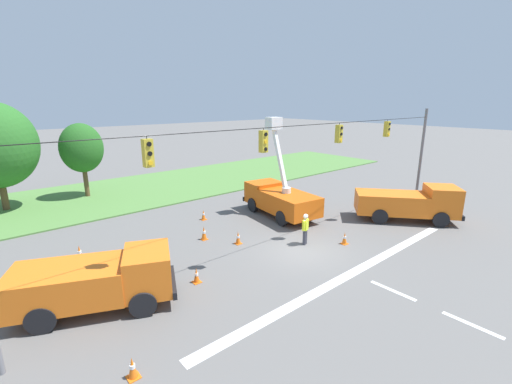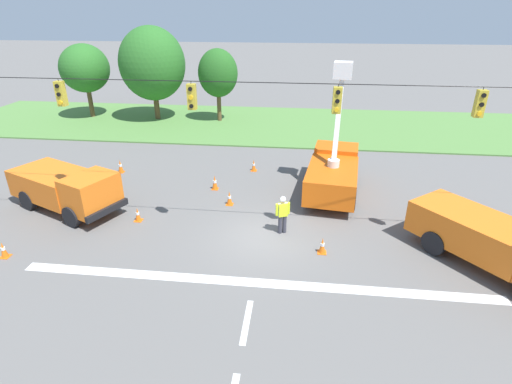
{
  "view_description": "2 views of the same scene",
  "coord_description": "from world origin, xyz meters",
  "px_view_note": "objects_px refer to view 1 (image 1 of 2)",
  "views": [
    {
      "loc": [
        -12.73,
        -11.18,
        7.75
      ],
      "look_at": [
        0.2,
        3.93,
        2.42
      ],
      "focal_mm": 24.0,
      "sensor_mm": 36.0,
      "label": 1
    },
    {
      "loc": [
        1.4,
        -14.86,
        9.16
      ],
      "look_at": [
        -0.53,
        2.11,
        1.16
      ],
      "focal_mm": 28.0,
      "sensor_mm": 36.0,
      "label": 2
    }
  ],
  "objects_px": {
    "utility_truck_support_far": "(409,203)",
    "traffic_cone_far_right": "(204,233)",
    "traffic_cone_far_left": "(80,253)",
    "utility_truck_support_near": "(97,280)",
    "traffic_cone_centre_line": "(203,215)",
    "traffic_cone_foreground_left": "(238,238)",
    "traffic_cone_foreground_right": "(345,238)",
    "utility_truck_bucket_lift": "(280,197)",
    "tree_centre": "(82,148)",
    "road_worker": "(305,227)",
    "traffic_cone_mid_right": "(196,276)",
    "traffic_cone_lane_edge_b": "(132,368)"
  },
  "relations": [
    {
      "from": "utility_truck_support_near",
      "to": "traffic_cone_mid_right",
      "type": "distance_m",
      "value": 3.97
    },
    {
      "from": "traffic_cone_centre_line",
      "to": "road_worker",
      "type": "bearing_deg",
      "value": -73.48
    },
    {
      "from": "traffic_cone_far_right",
      "to": "utility_truck_support_near",
      "type": "bearing_deg",
      "value": -154.99
    },
    {
      "from": "traffic_cone_far_right",
      "to": "traffic_cone_centre_line",
      "type": "height_order",
      "value": "traffic_cone_far_right"
    },
    {
      "from": "utility_truck_support_far",
      "to": "traffic_cone_far_right",
      "type": "distance_m",
      "value": 13.57
    },
    {
      "from": "traffic_cone_mid_right",
      "to": "traffic_cone_lane_edge_b",
      "type": "relative_size",
      "value": 1.0
    },
    {
      "from": "utility_truck_support_far",
      "to": "utility_truck_bucket_lift",
      "type": "bearing_deg",
      "value": 132.46
    },
    {
      "from": "traffic_cone_mid_right",
      "to": "traffic_cone_far_left",
      "type": "distance_m",
      "value": 6.55
    },
    {
      "from": "utility_truck_bucket_lift",
      "to": "traffic_cone_lane_edge_b",
      "type": "relative_size",
      "value": 9.77
    },
    {
      "from": "utility_truck_bucket_lift",
      "to": "traffic_cone_far_left",
      "type": "xyz_separation_m",
      "value": [
        -12.49,
        1.47,
        -0.92
      ]
    },
    {
      "from": "traffic_cone_foreground_left",
      "to": "road_worker",
      "type": "bearing_deg",
      "value": -41.29
    },
    {
      "from": "tree_centre",
      "to": "utility_truck_bucket_lift",
      "type": "xyz_separation_m",
      "value": [
        8.84,
        -13.66,
        -2.74
      ]
    },
    {
      "from": "road_worker",
      "to": "traffic_cone_far_right",
      "type": "bearing_deg",
      "value": 132.89
    },
    {
      "from": "utility_truck_bucket_lift",
      "to": "traffic_cone_far_right",
      "type": "distance_m",
      "value": 6.42
    },
    {
      "from": "traffic_cone_mid_right",
      "to": "traffic_cone_far_right",
      "type": "height_order",
      "value": "traffic_cone_far_right"
    },
    {
      "from": "utility_truck_support_near",
      "to": "traffic_cone_foreground_right",
      "type": "xyz_separation_m",
      "value": [
        12.26,
        -2.53,
        -0.83
      ]
    },
    {
      "from": "utility_truck_bucket_lift",
      "to": "utility_truck_support_far",
      "type": "height_order",
      "value": "utility_truck_bucket_lift"
    },
    {
      "from": "tree_centre",
      "to": "traffic_cone_foreground_right",
      "type": "xyz_separation_m",
      "value": [
        8.11,
        -19.58,
        -3.72
      ]
    },
    {
      "from": "road_worker",
      "to": "traffic_cone_far_left",
      "type": "height_order",
      "value": "road_worker"
    },
    {
      "from": "utility_truck_support_near",
      "to": "traffic_cone_centre_line",
      "type": "distance_m",
      "value": 10.4
    },
    {
      "from": "tree_centre",
      "to": "utility_truck_bucket_lift",
      "type": "bearing_deg",
      "value": -57.09
    },
    {
      "from": "traffic_cone_far_right",
      "to": "traffic_cone_centre_line",
      "type": "distance_m",
      "value": 3.43
    },
    {
      "from": "traffic_cone_far_right",
      "to": "traffic_cone_centre_line",
      "type": "xyz_separation_m",
      "value": [
        1.8,
        2.92,
        -0.05
      ]
    },
    {
      "from": "utility_truck_support_far",
      "to": "traffic_cone_foreground_right",
      "type": "distance_m",
      "value": 6.58
    },
    {
      "from": "traffic_cone_foreground_left",
      "to": "traffic_cone_far_right",
      "type": "bearing_deg",
      "value": 122.49
    },
    {
      "from": "utility_truck_support_near",
      "to": "traffic_cone_far_right",
      "type": "relative_size",
      "value": 7.87
    },
    {
      "from": "tree_centre",
      "to": "road_worker",
      "type": "xyz_separation_m",
      "value": [
        6.41,
        -18.16,
        -3.06
      ]
    },
    {
      "from": "utility_truck_bucket_lift",
      "to": "utility_truck_support_near",
      "type": "relative_size",
      "value": 1.06
    },
    {
      "from": "utility_truck_support_far",
      "to": "traffic_cone_centre_line",
      "type": "height_order",
      "value": "utility_truck_support_far"
    },
    {
      "from": "utility_truck_support_far",
      "to": "traffic_cone_centre_line",
      "type": "relative_size",
      "value": 9.09
    },
    {
      "from": "tree_centre",
      "to": "traffic_cone_foreground_right",
      "type": "distance_m",
      "value": 21.52
    },
    {
      "from": "utility_truck_bucket_lift",
      "to": "utility_truck_support_near",
      "type": "height_order",
      "value": "utility_truck_bucket_lift"
    },
    {
      "from": "traffic_cone_foreground_left",
      "to": "traffic_cone_far_left",
      "type": "height_order",
      "value": "traffic_cone_far_left"
    },
    {
      "from": "utility_truck_support_far",
      "to": "traffic_cone_far_right",
      "type": "xyz_separation_m",
      "value": [
        -12.12,
        6.03,
        -0.83
      ]
    },
    {
      "from": "traffic_cone_far_left",
      "to": "traffic_cone_mid_right",
      "type": "bearing_deg",
      "value": -59.7
    },
    {
      "from": "traffic_cone_foreground_left",
      "to": "traffic_cone_lane_edge_b",
      "type": "bearing_deg",
      "value": -145.48
    },
    {
      "from": "traffic_cone_foreground_right",
      "to": "traffic_cone_far_left",
      "type": "distance_m",
      "value": 13.89
    },
    {
      "from": "traffic_cone_mid_right",
      "to": "traffic_cone_far_left",
      "type": "bearing_deg",
      "value": 120.3
    },
    {
      "from": "traffic_cone_mid_right",
      "to": "traffic_cone_foreground_left",
      "type": "bearing_deg",
      "value": 28.39
    },
    {
      "from": "traffic_cone_foreground_left",
      "to": "traffic_cone_foreground_right",
      "type": "relative_size",
      "value": 1.05
    },
    {
      "from": "utility_truck_support_far",
      "to": "traffic_cone_foreground_left",
      "type": "relative_size",
      "value": 8.74
    },
    {
      "from": "traffic_cone_far_left",
      "to": "traffic_cone_centre_line",
      "type": "bearing_deg",
      "value": 8.31
    },
    {
      "from": "tree_centre",
      "to": "utility_truck_support_near",
      "type": "distance_m",
      "value": 17.78
    },
    {
      "from": "utility_truck_support_near",
      "to": "traffic_cone_far_left",
      "type": "bearing_deg",
      "value": 84.19
    },
    {
      "from": "traffic_cone_far_left",
      "to": "traffic_cone_centre_line",
      "type": "distance_m",
      "value": 8.03
    },
    {
      "from": "utility_truck_support_near",
      "to": "traffic_cone_far_right",
      "type": "bearing_deg",
      "value": 25.01
    },
    {
      "from": "traffic_cone_foreground_right",
      "to": "utility_truck_bucket_lift",
      "type": "bearing_deg",
      "value": 83.0
    },
    {
      "from": "traffic_cone_far_left",
      "to": "utility_truck_support_far",
      "type": "bearing_deg",
      "value": -23.09
    },
    {
      "from": "utility_truck_bucket_lift",
      "to": "utility_truck_support_far",
      "type": "xyz_separation_m",
      "value": [
        5.78,
        -6.32,
        -0.09
      ]
    },
    {
      "from": "utility_truck_bucket_lift",
      "to": "traffic_cone_centre_line",
      "type": "distance_m",
      "value": 5.34
    }
  ]
}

